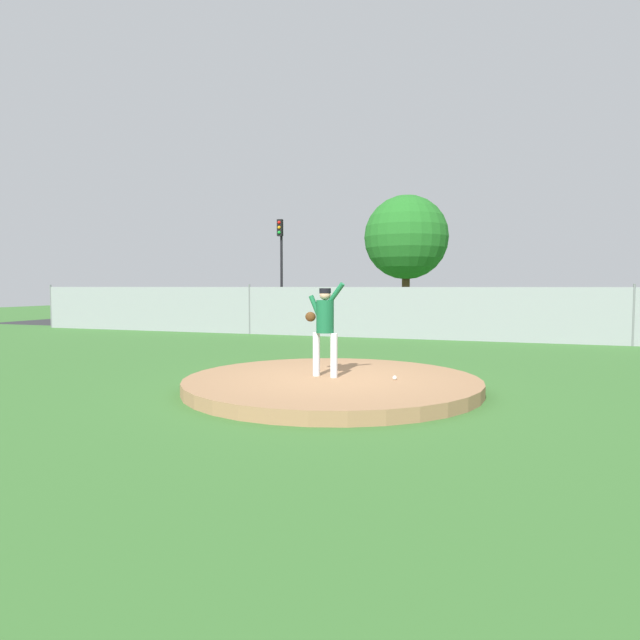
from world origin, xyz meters
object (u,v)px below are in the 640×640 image
(pitcher_youth, at_px, (325,322))
(parked_car_silver, at_px, (215,307))
(baseball, at_px, (395,378))
(parked_car_white, at_px, (524,312))
(parked_car_teal, at_px, (444,311))
(parked_car_burgundy, at_px, (274,310))
(parked_car_champagne, at_px, (374,310))
(traffic_light_near, at_px, (281,253))
(traffic_cone_orange, at_px, (300,324))

(pitcher_youth, xyz_separation_m, parked_car_silver, (-10.78, 14.63, -0.39))
(baseball, distance_m, parked_car_white, 15.02)
(baseball, relative_size, parked_car_teal, 0.02)
(pitcher_youth, distance_m, parked_car_silver, 18.18)
(parked_car_burgundy, bearing_deg, parked_car_teal, 0.55)
(baseball, bearing_deg, pitcher_youth, -176.39)
(pitcher_youth, distance_m, parked_car_champagne, 14.63)
(baseball, distance_m, traffic_light_near, 21.03)
(parked_car_burgundy, xyz_separation_m, traffic_light_near, (-1.31, 3.83, 2.95))
(parked_car_burgundy, relative_size, parked_car_teal, 0.87)
(parked_car_silver, xyz_separation_m, parked_car_champagne, (8.22, -0.23, -0.04))
(baseball, height_order, parked_car_champagne, parked_car_champagne)
(parked_car_burgundy, bearing_deg, pitcher_youth, -62.74)
(parked_car_silver, distance_m, parked_car_white, 14.51)
(parked_car_silver, relative_size, parked_car_white, 0.89)
(traffic_light_near, bearing_deg, parked_car_white, -15.10)
(baseball, relative_size, parked_car_burgundy, 0.02)
(parked_car_white, bearing_deg, parked_car_teal, -173.11)
(parked_car_silver, height_order, traffic_light_near, traffic_light_near)
(baseball, height_order, parked_car_teal, parked_car_teal)
(parked_car_burgundy, distance_m, traffic_light_near, 5.01)
(baseball, relative_size, parked_car_silver, 0.02)
(pitcher_youth, relative_size, parked_car_silver, 0.40)
(parked_car_burgundy, xyz_separation_m, parked_car_teal, (7.91, 0.08, 0.03))
(parked_car_burgundy, bearing_deg, traffic_light_near, 108.84)
(parked_car_burgundy, relative_size, parked_car_champagne, 0.93)
(pitcher_youth, height_order, parked_car_champagne, pitcher_youth)
(parked_car_teal, bearing_deg, baseball, -86.81)
(parked_car_burgundy, relative_size, parked_car_white, 0.88)
(parked_car_burgundy, bearing_deg, parked_car_silver, 176.31)
(traffic_light_near, bearing_deg, parked_car_champagne, -31.93)
(parked_car_silver, distance_m, parked_car_champagne, 8.22)
(baseball, bearing_deg, parked_car_silver, 129.65)
(traffic_cone_orange, bearing_deg, parked_car_white, 15.47)
(parked_car_white, xyz_separation_m, parked_car_teal, (-3.25, -0.39, 0.00))
(parked_car_champagne, height_order, parked_car_white, parked_car_white)
(parked_car_silver, bearing_deg, parked_car_champagne, -1.62)
(pitcher_youth, relative_size, traffic_light_near, 0.31)
(parked_car_silver, bearing_deg, parked_car_white, 1.00)
(parked_car_white, bearing_deg, traffic_cone_orange, -164.53)
(parked_car_champagne, xyz_separation_m, parked_car_white, (6.29, 0.49, 0.00))
(baseball, xyz_separation_m, traffic_cone_orange, (-6.61, 12.30, -0.00))
(parked_car_white, height_order, traffic_cone_orange, parked_car_white)
(pitcher_youth, height_order, parked_car_burgundy, pitcher_youth)
(parked_car_teal, xyz_separation_m, traffic_cone_orange, (-5.80, -2.11, -0.54))
(baseball, xyz_separation_m, parked_car_white, (2.44, 14.81, 0.54))
(baseball, height_order, parked_car_silver, parked_car_silver)
(parked_car_burgundy, xyz_separation_m, parked_car_white, (11.15, 0.47, 0.03))
(parked_car_burgundy, height_order, parked_car_white, parked_car_white)
(traffic_cone_orange, bearing_deg, parked_car_burgundy, 135.94)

